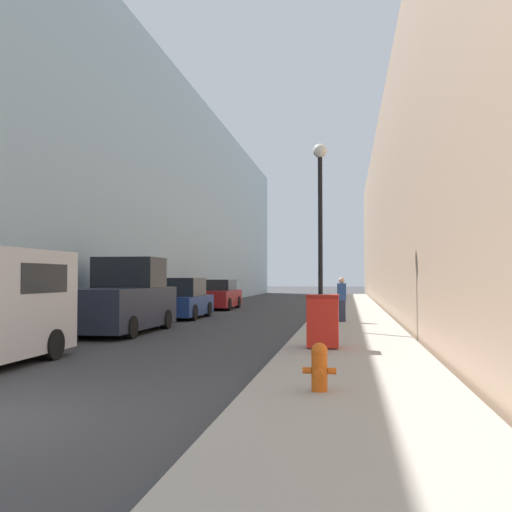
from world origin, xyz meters
TOP-DOWN VIEW (x-y plane):
  - sidewalk_right at (4.98, 18.00)m, footprint 3.11×60.00m
  - building_left_glass at (-9.85, 26.00)m, footprint 12.00×60.00m
  - building_right_stone at (12.63, 26.00)m, footprint 12.00×60.00m
  - fire_hydrant at (4.47, 2.04)m, footprint 0.46×0.35m
  - trash_bin at (4.32, 6.85)m, footprint 0.71×0.65m
  - lamppost at (4.06, 11.38)m, footprint 0.43×0.43m
  - pickup_truck at (-2.14, 11.04)m, footprint 2.25×5.04m
  - parked_sedan_near at (-2.01, 17.22)m, footprint 1.90×4.01m
  - parked_sedan_far at (-2.01, 24.21)m, footprint 1.82×4.28m
  - pedestrian_on_sidewalk at (4.65, 14.40)m, footprint 0.31×0.20m

SIDE VIEW (x-z plane):
  - sidewalk_right at x=4.98m, z-range 0.00..0.16m
  - fire_hydrant at x=4.47m, z-range 0.17..0.83m
  - parked_sedan_far at x=-2.01m, z-range -0.06..1.53m
  - trash_bin at x=4.32m, z-range 0.17..1.35m
  - parked_sedan_near at x=-2.01m, z-range -0.08..1.61m
  - pedestrian_on_sidewalk at x=4.65m, z-range 0.16..1.71m
  - pickup_truck at x=-2.14m, z-range -0.20..2.15m
  - lamppost at x=4.06m, z-range 0.85..6.46m
  - building_right_stone at x=12.63m, z-range 0.00..10.69m
  - building_left_glass at x=-9.85m, z-range 0.00..12.62m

